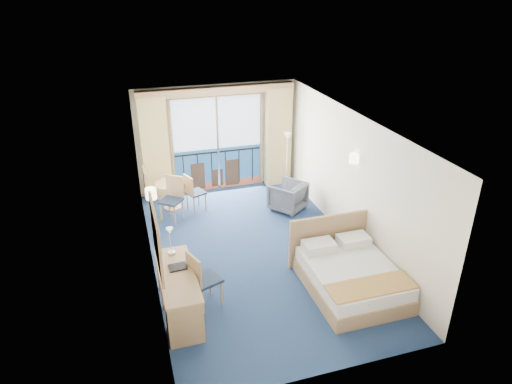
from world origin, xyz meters
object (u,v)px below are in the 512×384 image
Objects in this scene: nightstand at (342,233)px; desk at (183,308)px; floor_lamp at (287,147)px; round_table at (171,189)px; table_chair_a at (193,191)px; desk_chair at (201,277)px; bed at (350,275)px; armchair at (288,196)px; table_chair_b at (173,196)px.

nightstand is 0.37× the size of desk.
floor_lamp is 2.09× the size of round_table.
floor_lamp is 2.64m from table_chair_a.
bed is at bearing -116.63° from desk_chair.
armchair is at bearing -18.74° from round_table.
armchair is 2.22m from table_chair_a.
table_chair_b is (-2.60, 3.49, 0.29)m from bed.
desk is (-3.37, -4.48, -0.72)m from floor_lamp.
bed is 4.79m from round_table.
armchair is 0.83× the size of table_chair_a.
armchair is at bearing 48.47° from desk.
bed is at bearing -15.10° from table_chair_b.
round_table is at bearing 138.36° from nightstand.
table_chair_b is at bearing 126.62° from bed.
nightstand is 3.08m from floor_lamp.
armchair is at bearing -62.28° from desk_chair.
floor_lamp is (-0.09, 2.96, 0.84)m from nightstand.
armchair reaches higher than round_table.
round_table is at bearing 125.47° from table_chair_b.
table_chair_a is (0.85, 3.97, 0.09)m from desk.
armchair is at bearing -127.66° from table_chair_a.
nightstand is 3.59m from table_chair_a.
nightstand is 0.59× the size of desk_chair.
bed is 2.55× the size of armchair.
desk_chair is 1.01× the size of table_chair_b.
floor_lamp is 0.93× the size of desk.
table_chair_a is (-2.13, 0.61, 0.17)m from armchair.
round_table is (-2.57, 4.04, 0.21)m from bed.
round_table is at bearing 37.77° from table_chair_a.
desk is 1.60× the size of table_chair_b.
desk_chair is at bearing 52.49° from desk.
nightstand is at bearing -91.82° from desk_chair.
bed is 2.12× the size of table_chair_a.
bed is 1.88× the size of table_chair_b.
armchair is at bearing -109.17° from floor_lamp.
table_chair_a is 0.57m from table_chair_b.
round_table is at bearing -175.58° from floor_lamp.
desk_chair reaches higher than round_table.
desk is at bearing 146.11° from table_chair_a.
desk is at bearing -126.95° from floor_lamp.
table_chair_b is at bearing 97.08° from table_chair_a.
table_chair_a is at bearing 136.67° from nightstand.
armchair is 2.75m from round_table.
table_chair_a is at bearing 67.14° from table_chair_b.
desk reaches higher than nightstand.
floor_lamp reaches higher than nightstand.
floor_lamp reaches higher than desk_chair.
table_chair_a is at bearing -168.63° from floor_lamp.
nightstand is at bearing 69.00° from bed.
nightstand is 0.40× the size of floor_lamp.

